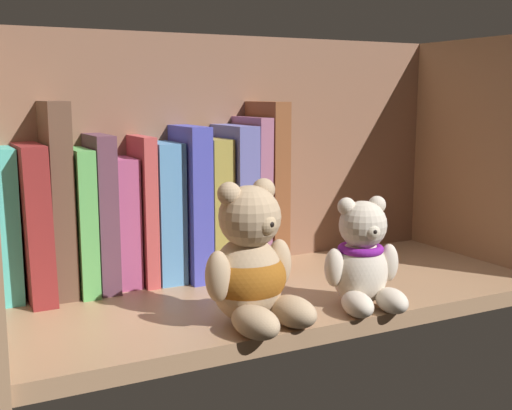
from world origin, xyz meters
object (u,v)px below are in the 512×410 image
book_11 (244,193)px  teddy_bear_larger (250,268)px  book_9 (206,205)px  teddy_bear_smaller (363,260)px  book_0 (3,223)px  book_1 (30,220)px  book_2 (55,198)px  book_6 (139,209)px  book_10 (227,198)px  book_5 (121,220)px  book_8 (185,201)px  book_3 (78,219)px  book_12 (259,184)px  book_7 (161,210)px

book_11 → teddy_bear_larger: 23.85cm
book_9 → teddy_bear_smaller: size_ratio=1.45×
book_9 → teddy_bear_larger: 21.89cm
book_0 → book_1: bearing=0.0°
book_0 → teddy_bear_smaller: book_0 is taller
book_2 → book_6: size_ratio=1.23×
book_11 → teddy_bear_larger: (-9.74, -21.30, -4.51)cm
book_10 → book_11: 2.69cm
book_5 → teddy_bear_smaller: book_5 is taller
book_8 → teddy_bear_larger: bearing=-92.4°
book_5 → book_11: size_ratio=0.77×
book_9 → book_10: bearing=0.0°
book_6 → book_8: bearing=0.0°
book_2 → book_10: (22.92, 0.00, -1.61)cm
book_3 → book_9: (17.16, 0.00, 0.36)cm
book_8 → teddy_bear_smaller: bearing=-59.9°
book_8 → book_11: (8.84, 0.00, 0.50)cm
book_6 → book_11: 15.08cm
book_12 → teddy_bear_smaller: size_ratio=1.83×
book_7 → teddy_bear_larger: (2.47, -21.30, -2.99)cm
book_9 → teddy_bear_smaller: book_9 is taller
book_7 → teddy_bear_larger: bearing=-83.4°
book_2 → book_3: 3.83cm
book_10 → teddy_bear_smaller: 23.68cm
book_3 → book_7: book_7 is taller
book_6 → book_7: size_ratio=1.05×
book_3 → teddy_bear_smaller: size_ratio=1.40×
book_9 → teddy_bear_smaller: bearing=-66.1°
book_1 → book_6: 13.48cm
book_8 → book_9: book_8 is taller
book_9 → book_12: 8.48cm
book_0 → book_3: bearing=0.0°
book_0 → book_10: bearing=0.0°
book_1 → book_2: bearing=0.0°
book_7 → book_6: bearing=180.0°
book_2 → book_12: size_ratio=1.01×
book_6 → book_12: 17.54cm
book_5 → book_11: book_11 is taller
book_1 → book_7: size_ratio=1.02×
book_3 → book_5: 5.41cm
book_1 → teddy_bear_smaller: bearing=-34.3°
teddy_bear_smaller → book_9: bearing=113.9°
book_7 → book_8: 3.52cm
book_0 → book_9: (25.85, 0.00, 0.18)cm
book_3 → book_5: (5.37, 0.00, -0.71)cm
book_12 → teddy_bear_larger: 25.11cm
book_2 → book_10: size_ratio=1.16×
book_2 → book_11: book_2 is taller
book_0 → book_9: 25.85cm
book_2 → teddy_bear_larger: (15.82, -21.30, -5.61)cm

